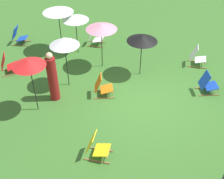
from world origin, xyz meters
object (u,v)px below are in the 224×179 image
deckchair_4 (102,87)px  umbrella_5 (75,18)px  deckchair_8 (95,37)px  umbrella_3 (142,38)px  deckchair_5 (207,84)px  umbrella_4 (64,42)px  umbrella_2 (101,27)px  deckchair_3 (19,36)px  deckchair_9 (96,147)px  umbrella_1 (58,10)px  umbrella_0 (29,63)px  deckchair_10 (8,65)px  person_0 (53,78)px  deckchair_7 (197,57)px

deckchair_4 → umbrella_5: (3.04, 1.02, 1.26)m
deckchair_8 → umbrella_3: size_ratio=0.50×
deckchair_5 → umbrella_4: 5.29m
umbrella_2 → umbrella_5: size_ratio=1.08×
deckchair_3 → deckchair_9: size_ratio=0.97×
umbrella_1 → umbrella_4: bearing=-169.7°
umbrella_0 → umbrella_5: umbrella_0 is taller
deckchair_3 → deckchair_4: same height
deckchair_8 → deckchair_10: (-2.07, 3.40, 0.00)m
deckchair_9 → deckchair_10: size_ratio=0.99×
deckchair_5 → person_0: person_0 is taller
deckchair_3 → umbrella_2: size_ratio=0.44×
deckchair_5 → umbrella_1: umbrella_1 is taller
umbrella_3 → umbrella_0: bearing=117.3°
deckchair_7 → deckchair_9: size_ratio=1.00×
deckchair_7 → deckchair_9: same height
deckchair_8 → umbrella_1: size_ratio=0.43×
deckchair_7 → umbrella_3: umbrella_3 is taller
umbrella_5 → deckchair_7: bearing=-104.2°
deckchair_4 → umbrella_3: size_ratio=0.49×
deckchair_3 → umbrella_5: 3.11m
deckchair_8 → umbrella_5: size_ratio=0.49×
deckchair_3 → deckchair_9: (-6.67, -3.51, 0.00)m
deckchair_9 → umbrella_3: 4.51m
umbrella_4 → umbrella_2: bearing=-46.8°
umbrella_1 → deckchair_7: bearing=-104.4°
deckchair_7 → deckchair_8: bearing=81.2°
umbrella_1 → umbrella_2: 2.22m
deckchair_8 → umbrella_5: (-0.62, 0.74, 1.26)m
deckchair_3 → deckchair_9: 7.54m
umbrella_3 → umbrella_5: size_ratio=0.98×
umbrella_2 → umbrella_5: 1.58m
deckchair_4 → deckchair_8: (3.66, 0.28, 0.00)m
deckchair_9 → umbrella_5: size_ratio=0.49×
umbrella_3 → umbrella_5: bearing=54.6°
umbrella_3 → person_0: bearing=113.0°
deckchair_5 → umbrella_5: size_ratio=0.48×
deckchair_7 → deckchair_4: bearing=129.9°
umbrella_0 → umbrella_1: umbrella_0 is taller
umbrella_2 → umbrella_4: umbrella_4 is taller
deckchair_9 → umbrella_1: 6.35m
deckchair_5 → person_0: size_ratio=0.44×
deckchair_3 → umbrella_0: size_ratio=0.42×
umbrella_2 → umbrella_4: (-1.21, 1.28, 0.07)m
deckchair_10 → umbrella_1: size_ratio=0.44×
deckchair_4 → umbrella_2: (1.88, -0.03, 1.40)m
deckchair_5 → deckchair_10: 7.63m
deckchair_9 → umbrella_0: umbrella_0 is taller
deckchair_4 → umbrella_5: 3.45m
deckchair_10 → umbrella_4: bearing=-128.3°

